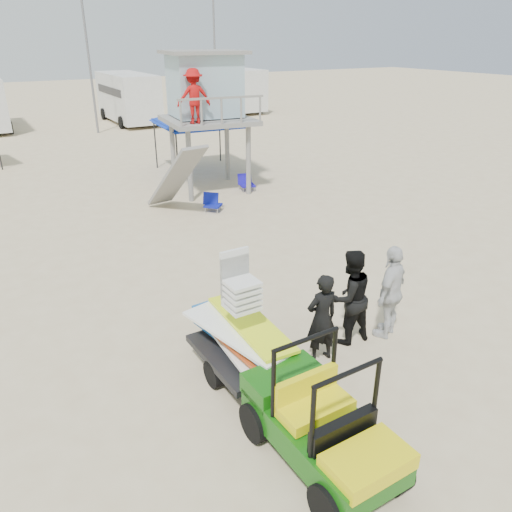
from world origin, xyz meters
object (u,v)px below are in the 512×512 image
surf_trailer (241,334)px  man_left (322,318)px  utility_cart (322,416)px  canopy_blue (199,107)px  lifeguard_tower (203,91)px

surf_trailer → man_left: surf_trailer is taller
utility_cart → canopy_blue: canopy_blue is taller
lifeguard_tower → canopy_blue: 2.96m
utility_cart → surf_trailer: 2.33m
canopy_blue → utility_cart: bearing=-108.8°
utility_cart → canopy_blue: (5.48, 16.10, 1.94)m
surf_trailer → utility_cart: bearing=-90.1°
lifeguard_tower → canopy_blue: bearing=70.3°
surf_trailer → lifeguard_tower: (4.53, 11.13, 2.86)m
utility_cart → man_left: size_ratio=1.38×
man_left → lifeguard_tower: bearing=-101.8°
surf_trailer → man_left: size_ratio=1.38×
utility_cart → man_left: bearing=53.2°
utility_cart → canopy_blue: size_ratio=0.68×
man_left → canopy_blue: bearing=-102.8°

